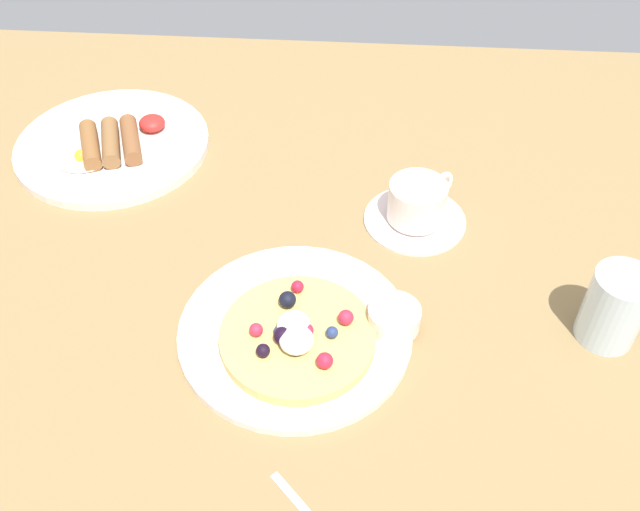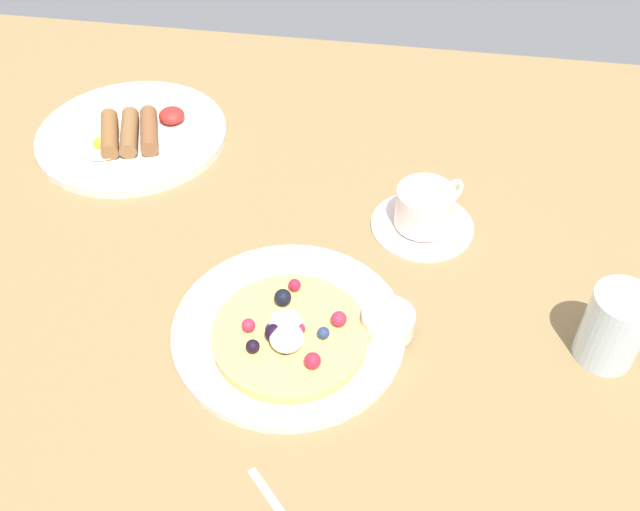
{
  "view_description": "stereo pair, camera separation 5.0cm",
  "coord_description": "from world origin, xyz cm",
  "px_view_note": "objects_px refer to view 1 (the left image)",
  "views": [
    {
      "loc": [
        7.96,
        -56.03,
        62.24
      ],
      "look_at": [
        3.65,
        2.02,
        4.0
      ],
      "focal_mm": 39.79,
      "sensor_mm": 36.0,
      "label": 1
    },
    {
      "loc": [
        12.94,
        -55.45,
        62.24
      ],
      "look_at": [
        3.65,
        2.02,
        4.0
      ],
      "focal_mm": 39.79,
      "sensor_mm": 36.0,
      "label": 2
    }
  ],
  "objects_px": {
    "breakfast_plate": "(113,145)",
    "coffee_cup": "(418,200)",
    "pancake_plate": "(295,331)",
    "coffee_saucer": "(415,219)",
    "water_glass": "(615,307)",
    "syrup_ramekin": "(394,317)"
  },
  "relations": [
    {
      "from": "pancake_plate",
      "to": "water_glass",
      "type": "xyz_separation_m",
      "value": [
        0.34,
        0.03,
        0.04
      ]
    },
    {
      "from": "breakfast_plate",
      "to": "coffee_saucer",
      "type": "bearing_deg",
      "value": -16.1
    },
    {
      "from": "syrup_ramekin",
      "to": "water_glass",
      "type": "distance_m",
      "value": 0.24
    },
    {
      "from": "pancake_plate",
      "to": "coffee_saucer",
      "type": "relative_size",
      "value": 1.97
    },
    {
      "from": "syrup_ramekin",
      "to": "water_glass",
      "type": "xyz_separation_m",
      "value": [
        0.23,
        0.01,
        0.02
      ]
    },
    {
      "from": "syrup_ramekin",
      "to": "coffee_saucer",
      "type": "distance_m",
      "value": 0.19
    },
    {
      "from": "breakfast_plate",
      "to": "water_glass",
      "type": "distance_m",
      "value": 0.71
    },
    {
      "from": "syrup_ramekin",
      "to": "coffee_saucer",
      "type": "relative_size",
      "value": 0.44
    },
    {
      "from": "water_glass",
      "to": "syrup_ramekin",
      "type": "bearing_deg",
      "value": -176.74
    },
    {
      "from": "pancake_plate",
      "to": "breakfast_plate",
      "type": "relative_size",
      "value": 0.94
    },
    {
      "from": "pancake_plate",
      "to": "coffee_cup",
      "type": "height_order",
      "value": "coffee_cup"
    },
    {
      "from": "syrup_ramekin",
      "to": "coffee_cup",
      "type": "bearing_deg",
      "value": 81.08
    },
    {
      "from": "pancake_plate",
      "to": "breakfast_plate",
      "type": "xyz_separation_m",
      "value": [
        -0.3,
        0.32,
        0.0
      ]
    },
    {
      "from": "water_glass",
      "to": "breakfast_plate",
      "type": "bearing_deg",
      "value": 155.04
    },
    {
      "from": "syrup_ramekin",
      "to": "breakfast_plate",
      "type": "bearing_deg",
      "value": 142.55
    },
    {
      "from": "coffee_saucer",
      "to": "breakfast_plate",
      "type": "bearing_deg",
      "value": 163.9
    },
    {
      "from": "breakfast_plate",
      "to": "water_glass",
      "type": "bearing_deg",
      "value": -24.96
    },
    {
      "from": "breakfast_plate",
      "to": "coffee_cup",
      "type": "distance_m",
      "value": 0.46
    },
    {
      "from": "breakfast_plate",
      "to": "coffee_saucer",
      "type": "height_order",
      "value": "breakfast_plate"
    },
    {
      "from": "breakfast_plate",
      "to": "coffee_cup",
      "type": "bearing_deg",
      "value": -15.92
    },
    {
      "from": "pancake_plate",
      "to": "syrup_ramekin",
      "type": "relative_size",
      "value": 4.47
    },
    {
      "from": "coffee_saucer",
      "to": "coffee_cup",
      "type": "xyz_separation_m",
      "value": [
        0.0,
        0.0,
        0.03
      ]
    }
  ]
}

